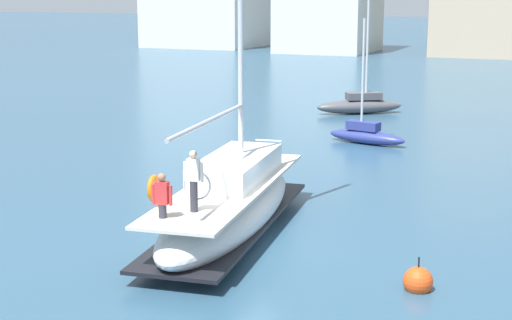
% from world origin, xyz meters
% --- Properties ---
extents(ground_plane, '(400.00, 400.00, 0.00)m').
position_xyz_m(ground_plane, '(0.00, 0.00, 0.00)').
color(ground_plane, '#2D516B').
extents(main_sailboat, '(3.55, 9.82, 11.77)m').
position_xyz_m(main_sailboat, '(-0.42, 0.92, 0.90)').
color(main_sailboat, silver).
rests_on(main_sailboat, ground).
extents(moored_sloop_far, '(4.84, 3.78, 8.65)m').
position_xyz_m(moored_sloop_far, '(-2.93, 24.35, 0.57)').
color(moored_sloop_far, '#4C4C51').
rests_on(moored_sloop_far, ground).
extents(moored_cutter_left, '(3.95, 1.76, 5.71)m').
position_xyz_m(moored_cutter_left, '(-0.28, 15.71, 0.45)').
color(moored_cutter_left, navy).
rests_on(moored_cutter_left, ground).
extents(mooring_buoy, '(0.71, 0.71, 0.95)m').
position_xyz_m(mooring_buoy, '(5.49, -1.34, 0.21)').
color(mooring_buoy, '#EA4C19').
rests_on(mooring_buoy, ground).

